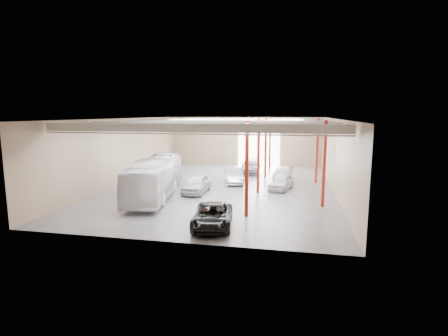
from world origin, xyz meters
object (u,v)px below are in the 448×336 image
(black_sedan, at_px, (213,216))
(car_row_a, at_px, (197,184))
(car_right_far, at_px, (281,182))
(car_row_b, at_px, (234,175))
(coach_bus, at_px, (155,178))
(car_row_c, at_px, (250,167))
(car_right_near, at_px, (283,173))

(black_sedan, xyz_separation_m, car_row_a, (-3.91, 9.78, 0.10))
(car_row_a, bearing_deg, black_sedan, -67.34)
(car_right_far, bearing_deg, car_row_b, 171.56)
(coach_bus, xyz_separation_m, car_row_c, (6.85, 14.41, -0.91))
(car_row_a, distance_m, car_row_b, 5.87)
(car_row_c, bearing_deg, car_right_far, -67.23)
(coach_bus, height_order, car_row_c, coach_bus)
(car_right_near, bearing_deg, car_row_b, -141.69)
(black_sedan, relative_size, car_row_b, 1.06)
(car_row_a, bearing_deg, coach_bus, -142.15)
(coach_bus, distance_m, car_right_far, 12.40)
(car_right_near, relative_size, car_right_far, 1.02)
(black_sedan, bearing_deg, car_right_far, 64.52)
(car_row_c, distance_m, car_right_far, 9.96)
(black_sedan, xyz_separation_m, car_row_c, (-0.26, 21.78, 0.08))
(car_row_b, distance_m, car_right_near, 6.01)
(car_row_b, xyz_separation_m, car_right_far, (5.20, -2.20, -0.10))
(coach_bus, relative_size, car_right_far, 2.86)
(coach_bus, relative_size, car_row_b, 2.45)
(car_right_far, bearing_deg, black_sedan, -92.90)
(black_sedan, xyz_separation_m, car_right_near, (4.01, 17.98, -0.02))
(car_row_c, height_order, car_right_near, car_row_c)
(car_right_near, bearing_deg, coach_bus, -128.00)
(car_row_c, bearing_deg, black_sedan, -91.90)
(coach_bus, xyz_separation_m, car_row_b, (5.92, 7.61, -0.90))
(car_row_a, distance_m, car_row_c, 12.54)
(black_sedan, height_order, car_row_c, car_row_c)
(car_row_a, relative_size, car_right_far, 1.14)
(car_right_far, bearing_deg, coach_bus, -139.54)
(black_sedan, xyz_separation_m, car_row_b, (-1.19, 14.98, 0.09))
(car_row_a, relative_size, car_row_b, 0.98)
(car_row_c, height_order, car_right_far, car_row_c)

